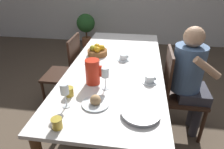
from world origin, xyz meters
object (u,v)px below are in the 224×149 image
Objects in this scene: bread_plate at (96,102)px; fruit_bowl at (97,51)px; potted_plant at (86,26)px; teacup_near_person at (150,79)px; wine_glass_juice at (65,90)px; chair_person_side at (177,91)px; jam_jar_red at (57,123)px; red_pitcher at (93,72)px; person_seated at (190,75)px; wine_glass_water at (105,74)px; jam_jar_amber at (69,91)px; serving_tray at (141,113)px; chair_opposite at (67,71)px; teacup_across at (123,58)px.

fruit_bowl is at bearing 101.29° from bread_plate.
fruit_bowl is at bearing -71.26° from potted_plant.
fruit_bowl is at bearing 137.25° from teacup_near_person.
wine_glass_juice is 0.76m from teacup_near_person.
wine_glass_juice is (-0.92, -0.71, 0.38)m from chair_person_side.
chair_person_side is 12.85× the size of jam_jar_red.
red_pitcher is 0.33m from bread_plate.
person_seated reaches higher than wine_glass_water.
wine_glass_juice is at bearing 95.22° from jam_jar_red.
jam_jar_red is at bearing -83.01° from jam_jar_amber.
teacup_near_person is (0.49, 0.08, -0.08)m from red_pitcher.
jam_jar_red is (-0.22, -0.50, -0.10)m from wine_glass_water.
red_pitcher is at bearing -170.17° from teacup_near_person.
teacup_near_person is (-0.31, -0.27, 0.27)m from chair_person_side.
bread_plate is at bearing -19.55° from jam_jar_amber.
teacup_near_person reaches higher than serving_tray.
person_seated is 1.18m from jam_jar_amber.
wine_glass_water is at bearing -156.09° from teacup_near_person.
fruit_bowl is 2.32m from potted_plant.
wine_glass_water is 0.85× the size of fruit_bowl.
person_seated is 0.90m from wine_glass_water.
chair_person_side reaches higher than bread_plate.
wine_glass_juice is 0.70× the size of serving_tray.
chair_opposite is at bearing 150.95° from teacup_near_person.
fruit_bowl is (-0.22, 0.70, -0.09)m from wine_glass_water.
person_seated reaches higher than red_pitcher.
red_pitcher is 0.27m from jam_jar_amber.
serving_tray reaches higher than potted_plant.
chair_person_side is at bearing 37.80° from wine_glass_juice.
chair_opposite is at bearing -101.91° from chair_person_side.
jam_jar_amber is at bearing 164.65° from serving_tray.
serving_tray is at bearing -27.60° from chair_person_side.
chair_person_side reaches higher than teacup_across.
person_seated reaches higher than chair_person_side.
wine_glass_water is at bearing 28.41° from jam_jar_amber.
wine_glass_juice is 3.27m from potted_plant.
serving_tray is (0.42, -0.37, -0.10)m from red_pitcher.
wine_glass_water reaches higher than fruit_bowl.
wine_glass_juice is (-1.01, -0.71, 0.18)m from person_seated.
teacup_near_person is 0.46m from serving_tray.
wine_glass_water is at bearing 66.26° from jam_jar_red.
wine_glass_juice reaches higher than fruit_bowl.
chair_person_side reaches higher than fruit_bowl.
chair_person_side is 6.51× the size of teacup_across.
wine_glass_juice is 0.95m from teacup_across.
red_pitcher reaches higher than fruit_bowl.
fruit_bowl is at bearing 87.05° from jam_jar_amber.
chair_opposite is 1.30m from jam_jar_red.
chair_person_side is 12.85× the size of jam_jar_amber.
fruit_bowl is (-0.90, 0.27, 0.29)m from chair_person_side.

